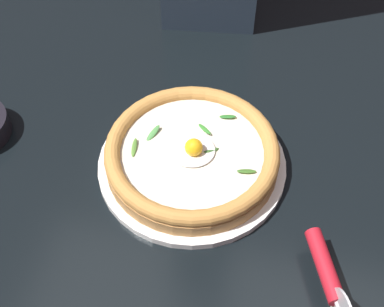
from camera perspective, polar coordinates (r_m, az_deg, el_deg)
The scene contains 4 objects.
ground_plane at distance 0.77m, azimuth 2.58°, elevation -4.65°, with size 2.40×2.40×0.03m, color black.
pizza_plate at distance 0.77m, azimuth 0.00°, elevation -1.21°, with size 0.29×0.29×0.01m, color white.
pizza at distance 0.75m, azimuth 0.00°, elevation 0.03°, with size 0.26×0.26×0.05m.
pizza_cutter at distance 0.66m, azimuth 15.27°, elevation -13.48°, with size 0.07×0.15×0.07m.
Camera 1 is at (0.05, -0.43, 0.62)m, focal length 47.07 mm.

